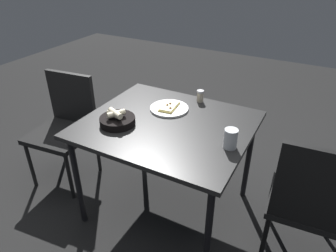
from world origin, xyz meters
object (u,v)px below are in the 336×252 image
at_px(dining_table, 167,131).
at_px(beer_glass, 230,140).
at_px(pizza_plate, 169,108).
at_px(chair_near, 311,200).
at_px(pepper_shaker, 200,97).
at_px(bread_basket, 117,120).
at_px(chair_far, 66,122).

bearing_deg(dining_table, beer_glass, 79.97).
bearing_deg(pizza_plate, dining_table, 24.24).
xyz_separation_m(pizza_plate, chair_near, (0.19, 1.00, -0.25)).
bearing_deg(beer_glass, pizza_plate, -115.72).
xyz_separation_m(beer_glass, pepper_shaker, (-0.47, -0.38, -0.01)).
bearing_deg(pizza_plate, bread_basket, -29.71).
relative_size(pepper_shaker, chair_far, 0.10).
relative_size(dining_table, chair_far, 1.20).
distance_m(bread_basket, pepper_shaker, 0.65).
xyz_separation_m(pepper_shaker, chair_near, (0.41, 0.86, -0.27)).
bearing_deg(pepper_shaker, dining_table, -8.88).
height_order(dining_table, chair_far, chair_far).
distance_m(bread_basket, chair_far, 0.72).
distance_m(pepper_shaker, chair_far, 1.10).
bearing_deg(chair_far, bread_basket, 76.79).
xyz_separation_m(pizza_plate, bread_basket, (0.34, -0.20, 0.02)).
relative_size(dining_table, beer_glass, 9.15).
xyz_separation_m(dining_table, pepper_shaker, (-0.39, 0.06, 0.10)).
bearing_deg(chair_near, chair_far, -90.07).
xyz_separation_m(beer_glass, chair_far, (-0.06, -1.37, -0.28)).
height_order(dining_table, chair_near, chair_near).
bearing_deg(dining_table, bread_basket, -58.29).
distance_m(chair_near, chair_far, 1.84).
distance_m(beer_glass, chair_near, 0.56).
bearing_deg(bread_basket, chair_near, 97.14).
bearing_deg(beer_glass, chair_far, -92.60).
height_order(pizza_plate, beer_glass, beer_glass).
bearing_deg(chair_far, dining_table, 91.05).
relative_size(pizza_plate, bread_basket, 1.19).
bearing_deg(pizza_plate, chair_far, -77.29).
bearing_deg(bread_basket, pizza_plate, 150.29).
relative_size(bread_basket, chair_far, 0.26).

